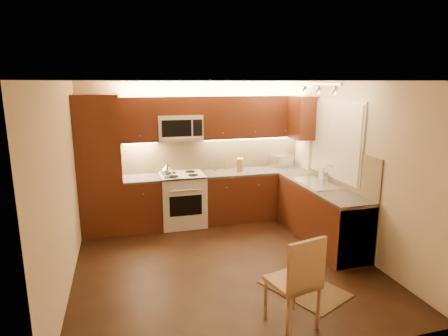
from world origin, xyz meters
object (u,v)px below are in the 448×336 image
object	(u,v)px
kettle	(167,171)
dining_chair	(293,279)
toaster_oven	(281,161)
knife_block	(240,165)
microwave	(180,128)
soap_bottle	(323,174)
sink	(318,179)
stove	(183,199)

from	to	relation	value
kettle	dining_chair	size ratio (longest dim) A/B	0.23
toaster_oven	knife_block	distance (m)	0.88
microwave	soap_bottle	world-z (taller)	microwave
dining_chair	kettle	bearing A→B (deg)	93.76
sink	knife_block	world-z (taller)	knife_block
stove	dining_chair	bearing A→B (deg)	-78.79
stove	sink	xyz separation A→B (m)	(2.00, -1.12, 0.52)
kettle	sink	bearing A→B (deg)	-28.36
sink	toaster_oven	xyz separation A→B (m)	(-0.05, 1.32, 0.04)
stove	kettle	size ratio (longest dim) A/B	3.93
stove	soap_bottle	distance (m)	2.45
microwave	knife_block	bearing A→B (deg)	-3.82
microwave	toaster_oven	bearing A→B (deg)	1.80
knife_block	soap_bottle	bearing A→B (deg)	-20.68
kettle	soap_bottle	xyz separation A→B (m)	(2.48, -0.77, -0.03)
sink	kettle	world-z (taller)	kettle
stove	toaster_oven	distance (m)	2.04
soap_bottle	kettle	bearing A→B (deg)	144.28
sink	dining_chair	xyz separation A→B (m)	(-1.38, -2.03, -0.47)
knife_block	stove	bearing A→B (deg)	-155.88
knife_block	microwave	bearing A→B (deg)	-163.04
dining_chair	toaster_oven	bearing A→B (deg)	55.38
toaster_oven	knife_block	world-z (taller)	knife_block
microwave	toaster_oven	world-z (taller)	microwave
stove	kettle	xyz separation A→B (m)	(-0.28, -0.16, 0.58)
knife_block	dining_chair	bearing A→B (deg)	-77.27
stove	dining_chair	world-z (taller)	dining_chair
microwave	sink	bearing A→B (deg)	-32.21
microwave	sink	world-z (taller)	microwave
sink	kettle	distance (m)	2.47
stove	knife_block	world-z (taller)	knife_block
kettle	dining_chair	distance (m)	3.17
soap_bottle	dining_chair	distance (m)	2.77
toaster_oven	soap_bottle	distance (m)	1.16
knife_block	dining_chair	distance (m)	3.29
toaster_oven	stove	bearing A→B (deg)	168.43
microwave	kettle	bearing A→B (deg)	-133.00
knife_block	soap_bottle	distance (m)	1.50
microwave	dining_chair	world-z (taller)	microwave
toaster_oven	knife_block	bearing A→B (deg)	171.40
kettle	microwave	bearing A→B (deg)	41.60
knife_block	dining_chair	world-z (taller)	knife_block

